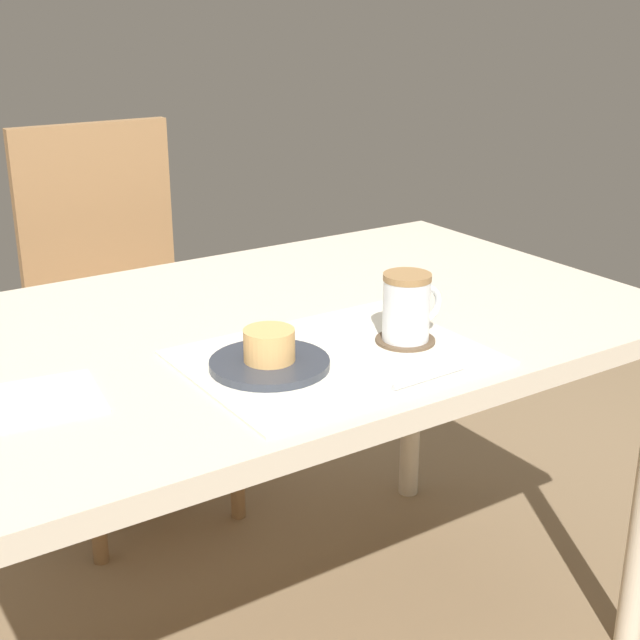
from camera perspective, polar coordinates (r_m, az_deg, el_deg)
dining_table at (r=1.52m, az=-4.05°, el=-2.62°), size 1.38×0.81×0.71m
wooden_chair at (r=2.22m, az=-12.77°, el=0.72°), size 0.43×0.43×0.94m
placemat at (r=1.34m, az=0.94°, el=-2.42°), size 0.44×0.34×0.00m
pastry_plate at (r=1.30m, az=-3.25°, el=-2.81°), size 0.18×0.18×0.01m
pastry at (r=1.29m, az=-3.27°, el=-1.60°), size 0.08×0.08×0.05m
coffee_coaster at (r=1.40m, az=5.47°, el=-1.30°), size 0.09×0.09×0.00m
coffee_mug at (r=1.38m, az=5.64°, el=0.87°), size 0.11×0.07×0.11m
teaspoon at (r=1.27m, az=6.99°, el=-3.64°), size 0.13×0.01×0.01m
paper_napkin at (r=1.26m, az=-17.29°, el=-4.86°), size 0.17×0.17×0.00m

